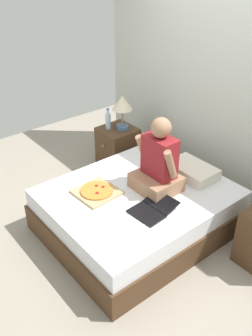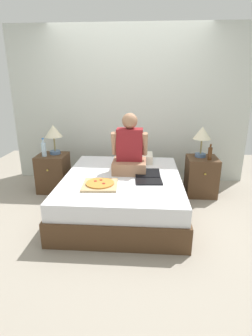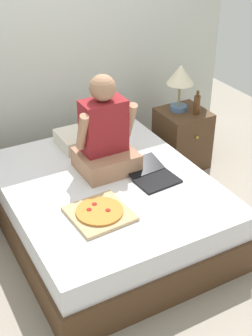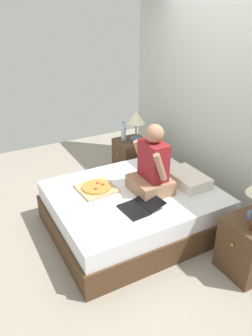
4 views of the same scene
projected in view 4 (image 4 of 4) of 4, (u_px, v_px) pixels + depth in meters
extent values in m
plane|color=#9E9384|center=(133.00, 226.00, 3.90)|extent=(5.92, 5.92, 0.00)
cube|color=silver|center=(228.00, 110.00, 3.89)|extent=(3.92, 0.12, 2.50)
cube|color=#4C331E|center=(133.00, 216.00, 3.84)|extent=(1.53, 1.84, 0.29)
cube|color=white|center=(134.00, 199.00, 3.73)|extent=(1.48, 1.79, 0.20)
cube|color=#4C331E|center=(131.00, 158.00, 4.93)|extent=(0.44, 0.44, 0.58)
sphere|color=gold|center=(117.00, 154.00, 4.78)|extent=(0.03, 0.03, 0.03)
cylinder|color=#4C6B93|center=(136.00, 139.00, 4.78)|extent=(0.16, 0.16, 0.05)
cylinder|color=olive|center=(136.00, 130.00, 4.72)|extent=(0.02, 0.02, 0.22)
cone|color=beige|center=(136.00, 117.00, 4.63)|extent=(0.26, 0.26, 0.18)
cylinder|color=silver|center=(124.00, 133.00, 4.78)|extent=(0.07, 0.07, 0.20)
cylinder|color=silver|center=(123.00, 125.00, 4.72)|extent=(0.03, 0.03, 0.06)
cylinder|color=blue|center=(123.00, 122.00, 4.70)|extent=(0.04, 0.03, 0.02)
cube|color=#4C331E|center=(248.00, 247.00, 3.14)|extent=(0.44, 0.44, 0.58)
sphere|color=gold|center=(232.00, 245.00, 2.99)|extent=(0.03, 0.03, 0.03)
cube|color=silver|center=(187.00, 178.00, 3.82)|extent=(0.52, 0.34, 0.12)
cube|color=#A37556|center=(150.00, 184.00, 3.65)|extent=(0.44, 0.40, 0.16)
cube|color=maroon|center=(153.00, 160.00, 3.53)|extent=(0.34, 0.20, 0.42)
sphere|color=#A37556|center=(155.00, 134.00, 3.39)|extent=(0.20, 0.20, 0.20)
cylinder|color=#A37556|center=(140.00, 153.00, 3.66)|extent=(0.07, 0.18, 0.32)
cylinder|color=#A37556|center=(160.00, 167.00, 3.35)|extent=(0.07, 0.18, 0.32)
cube|color=black|center=(134.00, 210.00, 3.33)|extent=(0.33, 0.24, 0.02)
cube|color=black|center=(150.00, 201.00, 3.41)|extent=(0.33, 0.22, 0.06)
cube|color=tan|center=(96.00, 188.00, 3.71)|extent=(0.42, 0.42, 0.02)
cylinder|color=#CC7F33|center=(96.00, 187.00, 3.70)|extent=(0.33, 0.33, 0.02)
cylinder|color=maroon|center=(97.00, 183.00, 3.76)|extent=(0.04, 0.04, 0.00)
cylinder|color=maroon|center=(96.00, 189.00, 3.64)|extent=(0.04, 0.04, 0.00)
cylinder|color=maroon|center=(103.00, 184.00, 3.73)|extent=(0.04, 0.04, 0.00)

